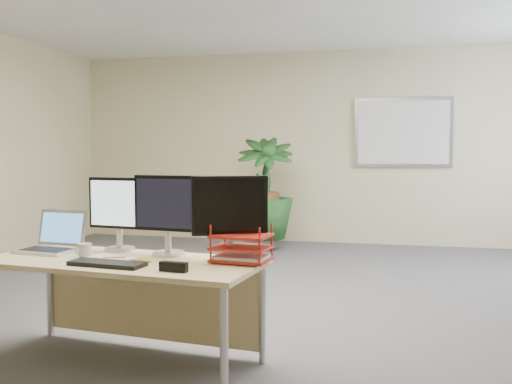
% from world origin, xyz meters
% --- Properties ---
extents(floor, '(8.00, 8.00, 0.00)m').
position_xyz_m(floor, '(0.00, 0.00, 0.00)').
color(floor, '#47484C').
rests_on(floor, ground).
extents(back_wall, '(7.00, 0.04, 2.70)m').
position_xyz_m(back_wall, '(0.00, 4.00, 1.35)').
color(back_wall, '#C4BA8B').
rests_on(back_wall, floor).
extents(whiteboard, '(1.30, 0.04, 0.95)m').
position_xyz_m(whiteboard, '(1.20, 3.97, 1.55)').
color(whiteboard, '#A1A2A6').
rests_on(whiteboard, back_wall).
extents(desk, '(1.74, 0.88, 0.64)m').
position_xyz_m(desk, '(-0.50, -0.89, 0.51)').
color(desk, '#D2BA7C').
rests_on(desk, floor).
extents(floor_plant, '(1.03, 1.03, 1.50)m').
position_xyz_m(floor_plant, '(-0.56, 3.17, 0.75)').
color(floor_plant, '#163D18').
rests_on(floor_plant, floor).
extents(monitor_left, '(0.43, 0.19, 0.48)m').
position_xyz_m(monitor_left, '(-0.67, -0.69, 0.92)').
color(monitor_left, silver).
rests_on(monitor_left, desk).
extents(monitor_right, '(0.45, 0.20, 0.50)m').
position_xyz_m(monitor_right, '(-0.30, -0.77, 0.93)').
color(monitor_right, silver).
rests_on(monitor_right, desk).
extents(monitor_dark, '(0.43, 0.23, 0.50)m').
position_xyz_m(monitor_dark, '(0.13, -0.85, 0.93)').
color(monitor_dark, silver).
rests_on(monitor_dark, desk).
extents(laptop, '(0.39, 0.35, 0.26)m').
position_xyz_m(laptop, '(-1.09, -0.79, 0.70)').
color(laptop, silver).
rests_on(laptop, desk).
extents(keyboard, '(0.45, 0.19, 0.02)m').
position_xyz_m(keyboard, '(-0.51, -1.17, 0.65)').
color(keyboard, black).
rests_on(keyboard, desk).
extents(coffee_mug, '(0.11, 0.08, 0.09)m').
position_xyz_m(coffee_mug, '(-0.76, -0.97, 0.69)').
color(coffee_mug, silver).
rests_on(coffee_mug, desk).
extents(spiral_notebook, '(0.36, 0.31, 0.01)m').
position_xyz_m(spiral_notebook, '(-0.58, -1.00, 0.65)').
color(spiral_notebook, silver).
rests_on(spiral_notebook, desk).
extents(orange_pen, '(0.13, 0.05, 0.01)m').
position_xyz_m(orange_pen, '(-0.54, -1.00, 0.66)').
color(orange_pen, '#DD5818').
rests_on(orange_pen, spiral_notebook).
extents(yellow_highlighter, '(0.12, 0.04, 0.02)m').
position_xyz_m(yellow_highlighter, '(-0.36, -1.02, 0.65)').
color(yellow_highlighter, yellow).
rests_on(yellow_highlighter, desk).
extents(water_bottle, '(0.07, 0.07, 0.25)m').
position_xyz_m(water_bottle, '(-1.21, -0.62, 0.76)').
color(water_bottle, silver).
rests_on(water_bottle, desk).
extents(letter_tray, '(0.35, 0.28, 0.15)m').
position_xyz_m(letter_tray, '(0.21, -0.88, 0.71)').
color(letter_tray, red).
rests_on(letter_tray, desk).
extents(stapler, '(0.16, 0.06, 0.05)m').
position_xyz_m(stapler, '(-0.08, -1.23, 0.67)').
color(stapler, black).
rests_on(stapler, desk).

